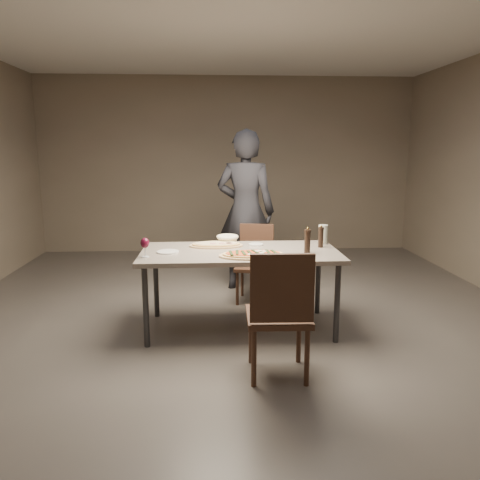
{
  "coord_description": "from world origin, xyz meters",
  "views": [
    {
      "loc": [
        -0.25,
        -4.17,
        1.67
      ],
      "look_at": [
        0.0,
        0.0,
        0.85
      ],
      "focal_mm": 35.0,
      "sensor_mm": 36.0,
      "label": 1
    }
  ],
  "objects": [
    {
      "name": "chair_near",
      "position": [
        0.22,
        -1.02,
        0.55
      ],
      "size": [
        0.47,
        0.47,
        0.97
      ],
      "rotation": [
        0.0,
        0.0,
        -0.03
      ],
      "color": "#40271A",
      "rests_on": "ground"
    },
    {
      "name": "pepper_mill_left",
      "position": [
        0.59,
        -0.13,
        0.86
      ],
      "size": [
        0.06,
        0.06,
        0.23
      ],
      "rotation": [
        0.0,
        0.0,
        0.2
      ],
      "color": "black",
      "rests_on": "dining_table"
    },
    {
      "name": "side_plate",
      "position": [
        -0.65,
        -0.04,
        0.76
      ],
      "size": [
        0.2,
        0.2,
        0.01
      ],
      "rotation": [
        0.0,
        0.0,
        -0.09
      ],
      "color": "white",
      "rests_on": "dining_table"
    },
    {
      "name": "room",
      "position": [
        0.0,
        0.0,
        1.4
      ],
      "size": [
        7.0,
        7.0,
        7.0
      ],
      "color": "#57514B",
      "rests_on": "ground"
    },
    {
      "name": "bread_basket",
      "position": [
        -0.1,
        0.37,
        0.8
      ],
      "size": [
        0.22,
        0.22,
        0.08
      ],
      "rotation": [
        0.0,
        0.0,
        0.01
      ],
      "color": "beige",
      "rests_on": "dining_table"
    },
    {
      "name": "carafe",
      "position": [
        0.83,
        0.27,
        0.84
      ],
      "size": [
        0.09,
        0.09,
        0.19
      ],
      "rotation": [
        0.0,
        0.0,
        0.15
      ],
      "color": "silver",
      "rests_on": "dining_table"
    },
    {
      "name": "diner",
      "position": [
        0.14,
        1.3,
        0.95
      ],
      "size": [
        0.79,
        0.62,
        1.89
      ],
      "primitive_type": "imported",
      "rotation": [
        0.0,
        0.0,
        2.87
      ],
      "color": "black",
      "rests_on": "ground"
    },
    {
      "name": "zucchini_pizza",
      "position": [
        0.1,
        -0.24,
        0.77
      ],
      "size": [
        0.59,
        0.33,
        0.05
      ],
      "rotation": [
        0.0,
        0.0,
        -0.32
      ],
      "color": "tan",
      "rests_on": "dining_table"
    },
    {
      "name": "pepper_mill_right",
      "position": [
        0.77,
        0.11,
        0.85
      ],
      "size": [
        0.05,
        0.05,
        0.21
      ],
      "rotation": [
        0.0,
        0.0,
        0.29
      ],
      "color": "black",
      "rests_on": "dining_table"
    },
    {
      "name": "ham_pizza",
      "position": [
        -0.22,
        0.21,
        0.77
      ],
      "size": [
        0.51,
        0.28,
        0.04
      ],
      "rotation": [
        0.0,
        0.0,
        0.24
      ],
      "color": "tan",
      "rests_on": "dining_table"
    },
    {
      "name": "dining_table",
      "position": [
        0.0,
        0.0,
        0.69
      ],
      "size": [
        1.8,
        0.9,
        0.75
      ],
      "color": "gray",
      "rests_on": "ground"
    },
    {
      "name": "wine_glass",
      "position": [
        -0.83,
        -0.21,
        0.87
      ],
      "size": [
        0.08,
        0.08,
        0.17
      ],
      "rotation": [
        0.0,
        0.0,
        -0.35
      ],
      "color": "silver",
      "rests_on": "dining_table"
    },
    {
      "name": "oil_dish",
      "position": [
        0.17,
        0.23,
        0.76
      ],
      "size": [
        0.14,
        0.14,
        0.02
      ],
      "rotation": [
        0.0,
        0.0,
        -0.13
      ],
      "color": "white",
      "rests_on": "dining_table"
    },
    {
      "name": "chair_far",
      "position": [
        0.22,
        0.87,
        0.47
      ],
      "size": [
        0.48,
        0.48,
        0.84
      ],
      "rotation": [
        0.0,
        0.0,
        2.91
      ],
      "color": "#40271A",
      "rests_on": "ground"
    }
  ]
}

